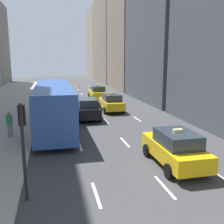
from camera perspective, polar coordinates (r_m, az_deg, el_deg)
sidewalk_left at (r=29.01m, az=-23.25°, el=0.51°), size 8.00×66.00×0.15m
lane_markings at (r=24.96m, az=-2.75°, el=-0.36°), size 5.72×56.00×0.01m
building_row_right at (r=39.38m, az=8.42°, el=23.05°), size 6.00×82.86×34.69m
taxi_lead at (r=34.04m, az=-3.18°, el=4.27°), size 2.02×4.40×1.87m
taxi_second at (r=26.09m, az=-0.15°, el=2.12°), size 2.02×4.40×1.87m
taxi_third at (r=13.12m, az=13.56°, el=-7.58°), size 2.02×4.40×1.87m
sedan_black_near at (r=22.84m, az=-5.44°, el=0.81°), size 2.02×4.63×1.79m
city_bus at (r=19.79m, az=-12.54°, el=1.54°), size 2.80×11.61×3.25m
pedestrian_far_walking at (r=18.01m, az=-21.41°, el=-2.28°), size 0.36×0.22×1.65m
traffic_light_pole at (r=9.79m, az=-18.85°, el=-5.02°), size 0.24×0.42×3.60m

